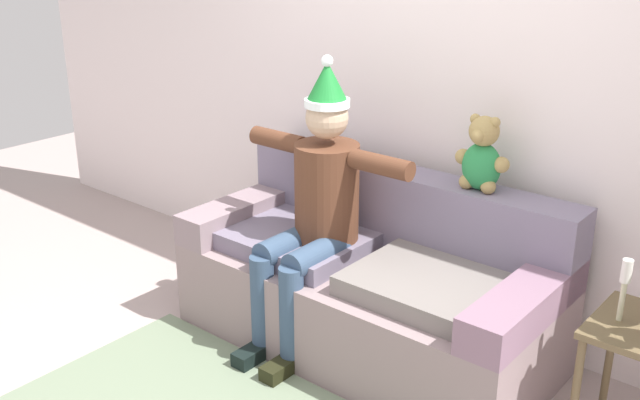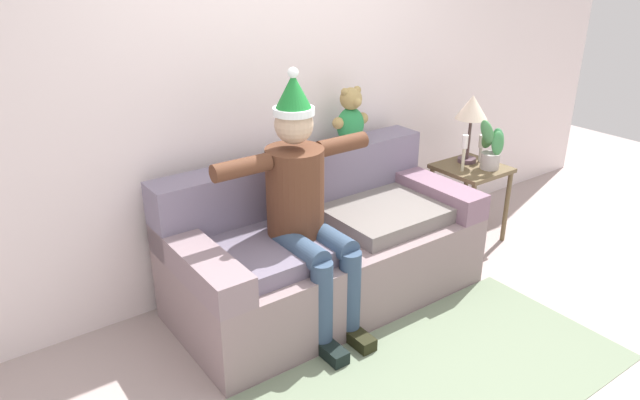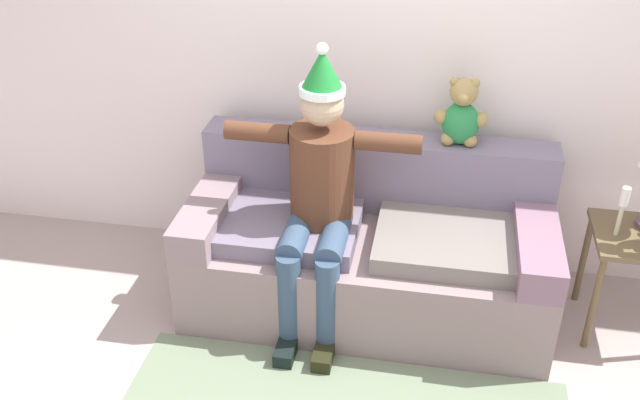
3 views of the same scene
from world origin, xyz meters
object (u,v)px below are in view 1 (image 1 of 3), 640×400
at_px(couch, 372,283).
at_px(teddy_bear, 482,157).
at_px(person_seated, 315,204).
at_px(candle_tall, 625,281).

distance_m(couch, teddy_bear, 0.89).
height_order(couch, person_seated, person_seated).
bearing_deg(couch, person_seated, -146.29).
height_order(couch, candle_tall, couch).
bearing_deg(teddy_bear, person_seated, -146.93).
height_order(teddy_bear, candle_tall, teddy_bear).
relative_size(couch, candle_tall, 7.16).
relative_size(teddy_bear, candle_tall, 1.38).
bearing_deg(couch, candle_tall, -0.66).
xyz_separation_m(teddy_bear, candle_tall, (0.84, -0.30, -0.30)).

